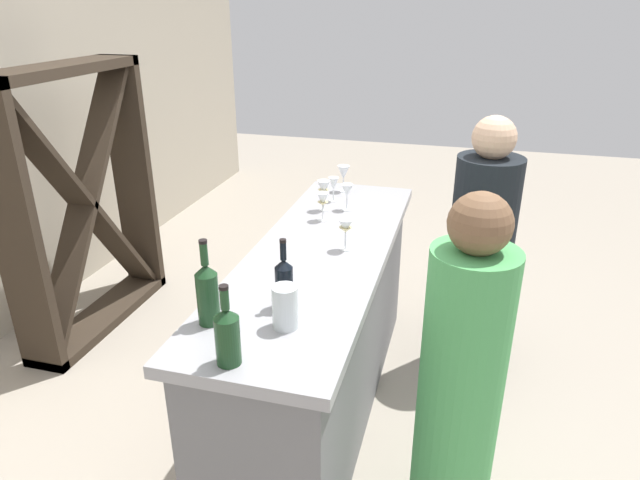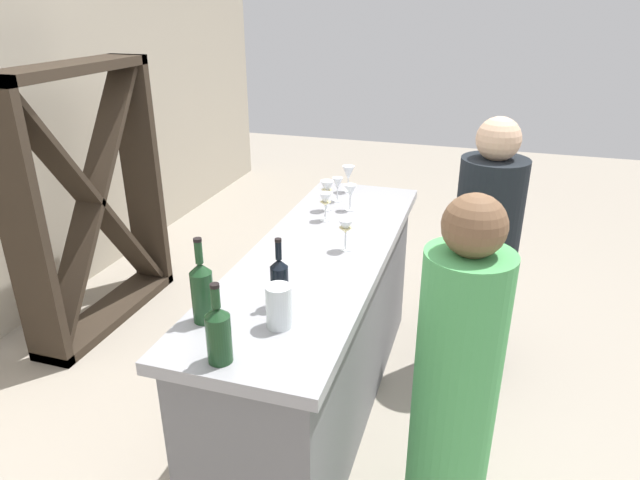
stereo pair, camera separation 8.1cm
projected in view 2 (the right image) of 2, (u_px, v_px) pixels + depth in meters
ground_plane at (320, 405)px, 3.01m from camera, size 12.00×12.00×0.00m
bar_counter at (320, 332)px, 2.82m from camera, size 2.06×0.63×0.92m
wine_rack at (91, 201)px, 3.52m from camera, size 1.17×0.28×1.67m
wine_bottle_leftmost_olive_green at (219, 333)px, 1.79m from camera, size 0.08×0.08×0.28m
wine_bottle_second_left_olive_green at (202, 290)px, 2.01m from camera, size 0.08×0.08×0.33m
wine_bottle_center_near_black at (279, 281)px, 2.12m from camera, size 0.07×0.07×0.28m
wine_glass_near_left at (346, 228)px, 2.60m from camera, size 0.07×0.07×0.15m
wine_glass_near_center at (350, 192)px, 3.10m from camera, size 0.07×0.07×0.15m
wine_glass_near_right at (325, 201)px, 2.96m from camera, size 0.07×0.07×0.15m
wine_glass_far_left at (348, 174)px, 3.40m from camera, size 0.07×0.07×0.16m
wine_glass_far_center at (338, 185)px, 3.24m from camera, size 0.06×0.06×0.14m
wine_glass_far_right at (327, 190)px, 3.09m from camera, size 0.07×0.07×0.17m
water_pitcher at (279, 306)px, 2.00m from camera, size 0.09×0.09×0.16m
person_left_guest at (483, 261)px, 3.09m from camera, size 0.46×0.46×1.47m
person_center_guest at (455, 388)px, 2.09m from camera, size 0.40×0.40×1.43m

